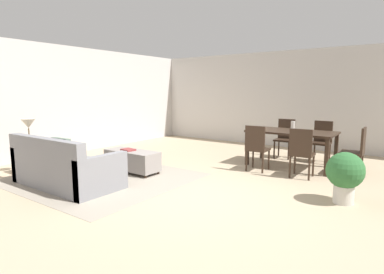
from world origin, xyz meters
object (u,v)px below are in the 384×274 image
(dining_chair_far_left, at_px, (285,136))
(potted_plant, at_px, (345,173))
(dining_chair_near_right, at_px, (301,150))
(dining_chair_far_right, at_px, (322,139))
(book_on_ottoman, at_px, (128,150))
(dining_chair_head_east, at_px, (357,149))
(dining_table, at_px, (291,135))
(side_table, at_px, (30,152))
(vase_centerpiece, at_px, (293,126))
(couch, at_px, (65,169))
(dining_chair_near_left, at_px, (257,146))
(table_lamp, at_px, (28,125))
(ottoman_table, at_px, (132,160))

(dining_chair_far_left, bearing_deg, potted_plant, -55.78)
(dining_chair_near_right, height_order, potted_plant, dining_chair_near_right)
(dining_chair_far_right, height_order, book_on_ottoman, dining_chair_far_right)
(dining_chair_far_left, height_order, dining_chair_head_east, same)
(dining_table, relative_size, dining_chair_head_east, 1.90)
(side_table, bearing_deg, dining_table, 41.92)
(dining_table, xyz_separation_m, vase_centerpiece, (0.02, 0.01, 0.19))
(couch, xyz_separation_m, dining_chair_near_left, (2.22, 2.78, 0.23))
(vase_centerpiece, height_order, book_on_ottoman, vase_centerpiece)
(vase_centerpiece, bearing_deg, dining_table, -155.14)
(side_table, height_order, potted_plant, potted_plant)
(dining_chair_near_left, bearing_deg, side_table, -142.34)
(dining_chair_near_left, bearing_deg, potted_plant, -28.59)
(dining_chair_head_east, bearing_deg, book_on_ottoman, -147.93)
(dining_chair_near_left, bearing_deg, dining_chair_head_east, 25.44)
(dining_table, distance_m, dining_chair_head_east, 1.26)
(dining_chair_near_left, xyz_separation_m, dining_chair_head_east, (1.67, 0.80, 0.00))
(table_lamp, distance_m, potted_plant, 5.57)
(ottoman_table, xyz_separation_m, table_lamp, (-1.53, -1.21, 0.71))
(vase_centerpiece, bearing_deg, dining_chair_far_left, 117.96)
(dining_table, xyz_separation_m, dining_chair_far_right, (0.41, 0.86, -0.15))
(book_on_ottoman, bearing_deg, ottoman_table, 28.06)
(dining_chair_near_right, relative_size, vase_centerpiece, 4.49)
(table_lamp, xyz_separation_m, dining_chair_near_left, (3.49, 2.69, -0.43))
(dining_chair_far_right, distance_m, book_on_ottoman, 4.28)
(couch, xyz_separation_m, vase_centerpiece, (2.66, 3.61, 0.57))
(ottoman_table, bearing_deg, dining_chair_far_left, 58.15)
(table_lamp, bearing_deg, couch, -4.05)
(dining_table, bearing_deg, table_lamp, -138.08)
(dining_chair_far_right, distance_m, potted_plant, 2.81)
(side_table, height_order, dining_chair_head_east, dining_chair_head_east)
(vase_centerpiece, bearing_deg, dining_chair_head_east, -1.32)
(ottoman_table, bearing_deg, dining_chair_near_right, 27.70)
(dining_chair_head_east, relative_size, book_on_ottoman, 3.54)
(side_table, height_order, dining_chair_far_left, dining_chair_far_left)
(dining_chair_near_right, bearing_deg, couch, -138.05)
(ottoman_table, height_order, table_lamp, table_lamp)
(dining_chair_near_right, distance_m, dining_chair_head_east, 1.12)
(ottoman_table, xyz_separation_m, vase_centerpiece, (2.40, 2.31, 0.62))
(dining_chair_near_left, relative_size, dining_chair_far_left, 1.00)
(side_table, distance_m, potted_plant, 5.54)
(dining_chair_near_right, height_order, dining_chair_far_right, same)
(ottoman_table, height_order, dining_chair_near_left, dining_chair_near_left)
(dining_chair_far_left, bearing_deg, ottoman_table, -121.85)
(dining_chair_far_left, bearing_deg, vase_centerpiece, -62.04)
(dining_table, height_order, potted_plant, dining_table)
(dining_table, bearing_deg, vase_centerpiece, 24.86)
(side_table, xyz_separation_m, dining_table, (3.91, 3.51, 0.24))
(side_table, distance_m, vase_centerpiece, 5.29)
(table_lamp, height_order, dining_chair_near_right, table_lamp)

